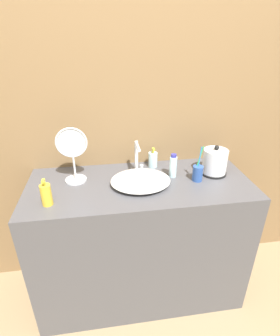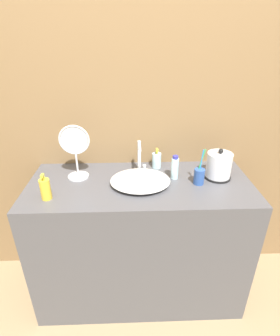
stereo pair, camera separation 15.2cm
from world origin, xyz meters
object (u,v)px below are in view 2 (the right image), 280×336
lotion_bottle (45,189)px  mouthwash_bottle (157,160)px  faucet (140,156)px  vanity_mirror (75,150)px  toothbrush_cup (199,176)px  electric_kettle (219,166)px  shampoo_bottle (175,168)px

lotion_bottle → mouthwash_bottle: bearing=29.5°
faucet → vanity_mirror: 0.39m
toothbrush_cup → mouthwash_bottle: size_ratio=1.61×
electric_kettle → toothbrush_cup: size_ratio=0.87×
lotion_bottle → vanity_mirror: size_ratio=0.45×
mouthwash_bottle → toothbrush_cup: bearing=-44.0°
toothbrush_cup → lotion_bottle: size_ratio=1.44×
shampoo_bottle → vanity_mirror: (-0.59, 0.04, 0.11)m
shampoo_bottle → vanity_mirror: 0.61m
electric_kettle → toothbrush_cup: (-0.13, -0.07, -0.02)m
electric_kettle → faucet: bearing=169.1°
toothbrush_cup → vanity_mirror: (-0.73, 0.11, 0.13)m
mouthwash_bottle → faucet: bearing=-151.5°
shampoo_bottle → mouthwash_bottle: 0.18m
faucet → shampoo_bottle: 0.23m
faucet → vanity_mirror: size_ratio=0.61×
mouthwash_bottle → vanity_mirror: bearing=-166.9°
vanity_mirror → shampoo_bottle: bearing=-3.5°
shampoo_bottle → faucet: bearing=156.6°
toothbrush_cup → shampoo_bottle: bearing=152.3°
lotion_bottle → faucet: bearing=29.7°
toothbrush_cup → lotion_bottle: (-0.86, -0.13, 0.01)m
toothbrush_cup → faucet: bearing=154.9°
electric_kettle → vanity_mirror: vanity_mirror is taller
lotion_bottle → vanity_mirror: 0.30m
electric_kettle → lotion_bottle: (-0.99, -0.20, -0.02)m
toothbrush_cup → vanity_mirror: size_ratio=0.65×
electric_kettle → shampoo_bottle: bearing=179.8°
faucet → lotion_bottle: (-0.51, -0.29, -0.05)m
toothbrush_cup → lotion_bottle: 0.87m
shampoo_bottle → electric_kettle: bearing=-0.2°
shampoo_bottle → mouthwash_bottle: size_ratio=1.10×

